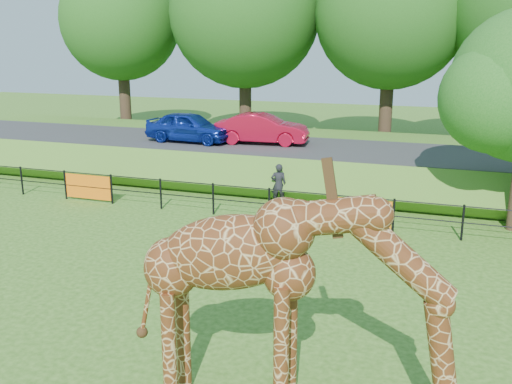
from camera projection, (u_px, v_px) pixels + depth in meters
ground at (147, 333)px, 11.53m from camera, size 90.00×90.00×0.00m
giraffe at (297, 309)px, 8.52m from camera, size 5.24×1.38×3.70m
perimeter_fence at (269, 204)px, 18.70m from camera, size 28.07×0.10×1.10m
embankment at (321, 158)px, 25.52m from camera, size 40.00×9.00×1.30m
road at (313, 149)px, 23.97m from camera, size 40.00×5.00×0.12m
car_blue at (189, 127)px, 25.08m from camera, size 3.98×1.79×1.33m
car_red at (262, 129)px, 24.63m from camera, size 4.10×1.82×1.31m
visitor at (279, 185)px, 20.38m from camera, size 0.63×0.49×1.52m
bg_tree_line at (389, 12)px, 29.18m from camera, size 37.30×8.80×11.82m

